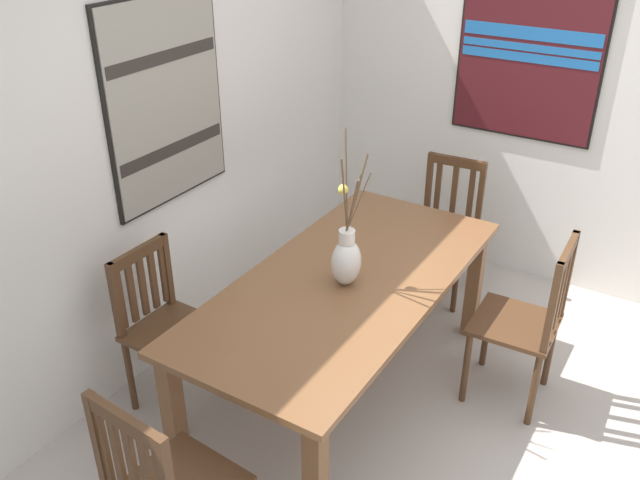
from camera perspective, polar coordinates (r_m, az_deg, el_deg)
ground_plane at (r=3.69m, az=12.09°, el=-16.41°), size 6.40×6.40×0.03m
wall_back at (r=3.81m, az=-12.90°, el=9.43°), size 6.40×0.12×2.70m
wall_side at (r=4.62m, az=22.31°, el=11.40°), size 0.12×6.40×2.70m
dining_table at (r=3.47m, az=2.19°, el=-4.71°), size 1.97×0.93×0.76m
centerpiece_vase at (r=3.30m, az=2.24°, el=-1.49°), size 0.21×0.20×0.77m
chair_0 at (r=3.63m, az=-12.92°, el=-6.96°), size 0.43×0.43×0.91m
chair_2 at (r=3.70m, az=17.04°, el=-6.54°), size 0.44×0.44×0.98m
chair_3 at (r=4.57m, az=10.48°, el=1.20°), size 0.44×0.44×0.93m
painting_on_back_wall at (r=3.69m, az=-12.91°, el=11.32°), size 0.83×0.05×1.09m
painting_on_side_wall at (r=4.60m, az=17.29°, el=14.94°), size 0.05×0.92×1.12m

